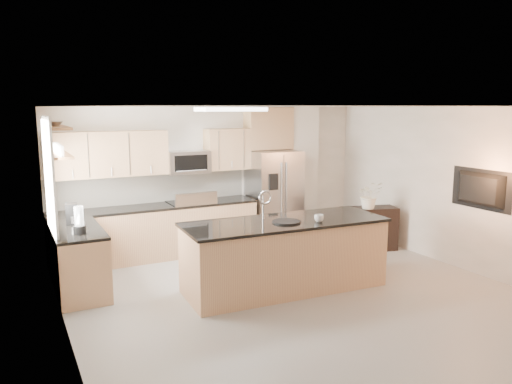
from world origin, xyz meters
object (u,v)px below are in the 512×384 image
blender (79,222)px  island (285,255)px  platter (286,222)px  cup (319,218)px  bowl (54,123)px  refrigerator (274,197)px  range (191,227)px  credenza (369,229)px  coffee_maker (72,214)px  microwave (188,162)px  kettle (80,220)px  flower_vase (370,188)px  television (477,189)px

blender → island: bearing=-18.5°
platter → blender: blender is taller
cup → bowl: bowl is taller
refrigerator → platter: (-1.12, -2.38, 0.13)m
range → credenza: range is taller
island → coffee_maker: bearing=153.2°
range → island: size_ratio=0.38×
microwave → blender: bearing=-143.1°
microwave → cup: bearing=-70.6°
microwave → blender: 2.65m
refrigerator → kettle: 3.83m
microwave → cup: (0.96, -2.73, -0.57)m
range → bowl: bearing=-160.7°
island → blender: (-2.65, 0.89, 0.58)m
microwave → credenza: bearing=-25.5°
range → blender: size_ratio=3.03×
platter → blender: 2.79m
range → flower_vase: 3.27m
blender → platter: bearing=-20.9°
range → credenza: 3.24m
bowl → cup: bearing=-29.5°
coffee_maker → refrigerator: bearing=11.3°
flower_vase → coffee_maker: bearing=173.5°
platter → blender: (-2.61, 0.99, 0.07)m
island → microwave: bearing=106.1°
blender → credenza: bearing=1.6°
credenza → cup: size_ratio=7.42×
range → platter: 2.54m
refrigerator → platter: refrigerator is taller
blender → coffee_maker: 0.63m
island → television: size_ratio=2.75×
cup → flower_vase: 2.29m
microwave → platter: 2.68m
range → coffee_maker: coffee_maker is taller
platter → bowl: bearing=149.5°
credenza → cup: 2.49m
bowl → kettle: bearing=-53.6°
bowl → flower_vase: (5.14, -0.58, -1.22)m
refrigerator → bowl: 4.25m
cup → television: 2.62m
island → kettle: 2.92m
bowl → credenza: bearing=-5.5°
refrigerator → television: (1.85, -3.07, 0.46)m
microwave → coffee_maker: 2.36m
coffee_maker → television: 6.07m
coffee_maker → credenza: bearing=-5.6°
platter → microwave: bearing=101.8°
refrigerator → credenza: (1.31, -1.25, -0.50)m
microwave → island: (0.58, -2.44, -1.12)m
refrigerator → range: bearing=178.4°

